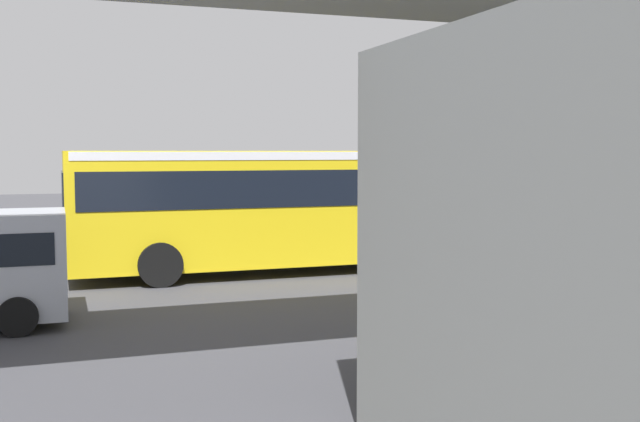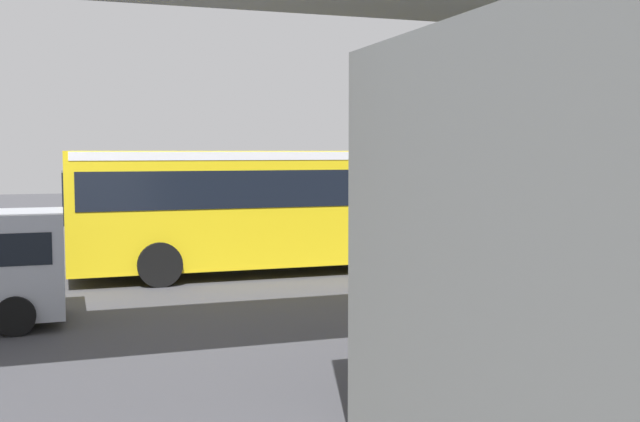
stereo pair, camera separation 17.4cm
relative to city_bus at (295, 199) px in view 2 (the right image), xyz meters
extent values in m
plane|color=#424247|center=(0.07, -0.79, -1.88)|extent=(80.00, 80.00, 0.00)
cube|color=yellow|center=(-0.01, 0.00, -0.17)|extent=(11.50, 2.55, 2.86)
cube|color=black|center=(-0.01, 0.00, 0.35)|extent=(11.04, 2.59, 0.90)
cube|color=white|center=(-0.01, 0.00, 1.15)|extent=(11.27, 2.58, 0.20)
cube|color=black|center=(5.76, 0.00, 0.18)|extent=(0.04, 2.24, 1.20)
cylinder|color=black|center=(3.67, 1.27, -1.36)|extent=(1.04, 0.30, 1.04)
cylinder|color=black|center=(3.67, -1.28, -1.36)|extent=(1.04, 0.30, 1.04)
cylinder|color=black|center=(-3.69, 1.27, -1.36)|extent=(1.04, 0.30, 1.04)
cylinder|color=black|center=(-3.69, -1.28, -1.36)|extent=(1.04, 0.30, 1.04)
cylinder|color=black|center=(6.58, 5.24, -1.54)|extent=(0.68, 0.22, 0.68)
cylinder|color=black|center=(6.58, 3.29, -1.54)|extent=(0.68, 0.22, 0.68)
cylinder|color=slate|center=(-5.76, -3.59, -0.48)|extent=(0.08, 0.08, 2.80)
cube|color=red|center=(-5.76, -3.59, 0.62)|extent=(0.04, 0.60, 0.60)
cube|color=silver|center=(-3.93, -4.22, -1.88)|extent=(2.00, 0.20, 0.01)
cube|color=silver|center=(0.07, -4.22, -1.88)|extent=(2.00, 0.20, 0.01)
cube|color=silver|center=(4.07, -4.22, -1.88)|extent=(2.00, 0.20, 0.01)
camera|label=1|loc=(5.92, 18.86, 1.25)|focal=42.49mm
camera|label=2|loc=(5.75, 18.92, 1.25)|focal=42.49mm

